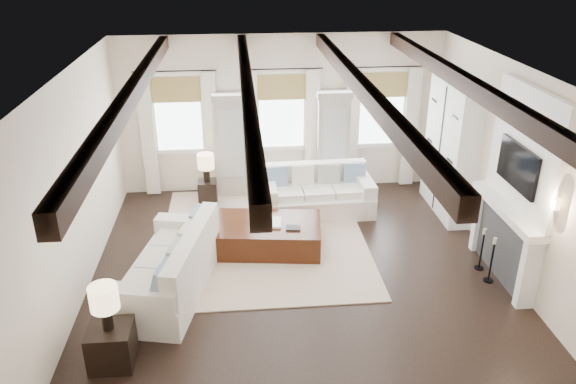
{
  "coord_description": "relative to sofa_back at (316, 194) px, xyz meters",
  "views": [
    {
      "loc": [
        -0.89,
        -7.18,
        4.87
      ],
      "look_at": [
        -0.13,
        0.95,
        1.15
      ],
      "focal_mm": 35.0,
      "sensor_mm": 36.0,
      "label": 1
    }
  ],
  "objects": [
    {
      "name": "tray",
      "position": [
        -1.04,
        -1.33,
        0.13
      ],
      "size": [
        0.54,
        0.44,
        0.04
      ],
      "primitive_type": "cube",
      "rotation": [
        0.0,
        0.0,
        -0.12
      ],
      "color": "white",
      "rests_on": "ottoman"
    },
    {
      "name": "candlestick_near",
      "position": [
        2.33,
        -2.66,
        -0.05
      ],
      "size": [
        0.15,
        0.15,
        0.76
      ],
      "color": "black",
      "rests_on": "ground"
    },
    {
      "name": "ground",
      "position": [
        -0.57,
        -2.52,
        -0.36
      ],
      "size": [
        7.5,
        7.5,
        0.0
      ],
      "primitive_type": "plane",
      "color": "black",
      "rests_on": "ground"
    },
    {
      "name": "area_rug",
      "position": [
        -1.09,
        -0.99,
        -0.35
      ],
      "size": [
        3.55,
        4.18,
        0.02
      ],
      "primitive_type": "cube",
      "color": "#C9B19A",
      "rests_on": "ground"
    },
    {
      "name": "side_table_front",
      "position": [
        -3.12,
        -4.0,
        -0.1
      ],
      "size": [
        0.53,
        0.53,
        0.53
      ],
      "primitive_type": "cube",
      "color": "black",
      "rests_on": "ground"
    },
    {
      "name": "lamp_front",
      "position": [
        -3.12,
        -4.0,
        0.58
      ],
      "size": [
        0.35,
        0.35,
        0.6
      ],
      "color": "black",
      "rests_on": "side_table_front"
    },
    {
      "name": "room_shell",
      "position": [
        0.18,
        -1.62,
        1.53
      ],
      "size": [
        6.54,
        7.54,
        3.22
      ],
      "color": "#F7E7CF",
      "rests_on": "ground"
    },
    {
      "name": "side_table_back",
      "position": [
        -2.09,
        0.42,
        -0.09
      ],
      "size": [
        0.36,
        0.36,
        0.54
      ],
      "primitive_type": "cube",
      "color": "black",
      "rests_on": "ground"
    },
    {
      "name": "book_loose",
      "position": [
        -0.61,
        -1.55,
        0.12
      ],
      "size": [
        0.26,
        0.21,
        0.03
      ],
      "primitive_type": "cube",
      "rotation": [
        0.0,
        0.0,
        -0.12
      ],
      "color": "#262628",
      "rests_on": "ottoman"
    },
    {
      "name": "ottoman",
      "position": [
        -1.02,
        -1.31,
        -0.13
      ],
      "size": [
        1.91,
        1.33,
        0.47
      ],
      "primitive_type": "cube",
      "rotation": [
        0.0,
        0.0,
        -0.12
      ],
      "color": "black",
      "rests_on": "ground"
    },
    {
      "name": "sofa_left",
      "position": [
        -2.51,
        -2.5,
        0.03
      ],
      "size": [
        1.52,
        2.48,
        0.99
      ],
      "color": "white",
      "rests_on": "ground"
    },
    {
      "name": "lamp_back",
      "position": [
        -2.09,
        0.42,
        0.56
      ],
      "size": [
        0.32,
        0.32,
        0.56
      ],
      "color": "black",
      "rests_on": "side_table_back"
    },
    {
      "name": "book_upper",
      "position": [
        -1.09,
        -1.31,
        0.2
      ],
      "size": [
        0.24,
        0.2,
        0.03
      ],
      "primitive_type": "cube",
      "rotation": [
        0.0,
        0.0,
        -0.12
      ],
      "color": "beige",
      "rests_on": "book_lower"
    },
    {
      "name": "book_lower",
      "position": [
        -1.12,
        -1.32,
        0.17
      ],
      "size": [
        0.28,
        0.23,
        0.04
      ],
      "primitive_type": "cube",
      "rotation": [
        0.0,
        0.0,
        -0.12
      ],
      "color": "#262628",
      "rests_on": "tray"
    },
    {
      "name": "sofa_back",
      "position": [
        0.0,
        0.0,
        0.0
      ],
      "size": [
        2.15,
        1.03,
        0.91
      ],
      "color": "white",
      "rests_on": "ground"
    },
    {
      "name": "candlestick_far",
      "position": [
        2.33,
        -2.3,
        -0.06
      ],
      "size": [
        0.15,
        0.15,
        0.72
      ],
      "color": "black",
      "rests_on": "ground"
    }
  ]
}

